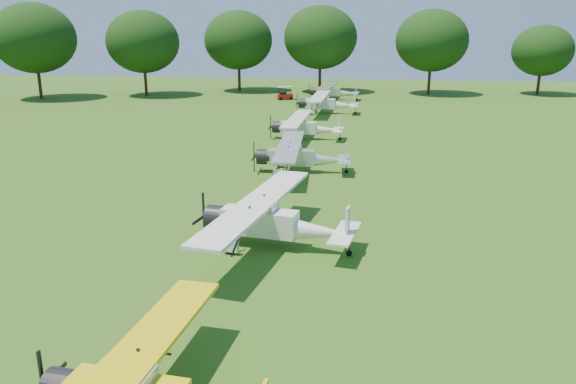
{
  "coord_description": "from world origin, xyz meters",
  "views": [
    {
      "loc": [
        5.58,
        -30.74,
        9.7
      ],
      "look_at": [
        1.55,
        -2.9,
        1.4
      ],
      "focal_mm": 35.0,
      "sensor_mm": 36.0,
      "label": 1
    }
  ],
  "objects_px": {
    "aircraft_7": "(332,90)",
    "golf_cart": "(284,95)",
    "aircraft_4": "(298,155)",
    "aircraft_6": "(325,102)",
    "aircraft_3": "(271,219)",
    "aircraft_5": "(304,126)"
  },
  "relations": [
    {
      "from": "aircraft_3",
      "to": "golf_cart",
      "type": "bearing_deg",
      "value": 107.1
    },
    {
      "from": "aircraft_4",
      "to": "aircraft_5",
      "type": "distance_m",
      "value": 11.95
    },
    {
      "from": "aircraft_5",
      "to": "aircraft_7",
      "type": "height_order",
      "value": "aircraft_7"
    },
    {
      "from": "aircraft_7",
      "to": "golf_cart",
      "type": "height_order",
      "value": "aircraft_7"
    },
    {
      "from": "aircraft_3",
      "to": "aircraft_4",
      "type": "distance_m",
      "value": 13.83
    },
    {
      "from": "aircraft_5",
      "to": "aircraft_7",
      "type": "relative_size",
      "value": 0.94
    },
    {
      "from": "aircraft_3",
      "to": "aircraft_7",
      "type": "xyz_separation_m",
      "value": [
        -0.99,
        54.47,
        -0.07
      ]
    },
    {
      "from": "aircraft_6",
      "to": "aircraft_5",
      "type": "bearing_deg",
      "value": -91.13
    },
    {
      "from": "aircraft_4",
      "to": "aircraft_7",
      "type": "xyz_separation_m",
      "value": [
        -0.48,
        40.65,
        0.04
      ]
    },
    {
      "from": "golf_cart",
      "to": "aircraft_3",
      "type": "bearing_deg",
      "value": -104.6
    },
    {
      "from": "aircraft_5",
      "to": "aircraft_6",
      "type": "relative_size",
      "value": 0.92
    },
    {
      "from": "aircraft_4",
      "to": "aircraft_7",
      "type": "distance_m",
      "value": 40.65
    },
    {
      "from": "aircraft_7",
      "to": "aircraft_5",
      "type": "bearing_deg",
      "value": -87.73
    },
    {
      "from": "aircraft_4",
      "to": "aircraft_7",
      "type": "bearing_deg",
      "value": 86.88
    },
    {
      "from": "aircraft_5",
      "to": "aircraft_7",
      "type": "bearing_deg",
      "value": 90.05
    },
    {
      "from": "aircraft_4",
      "to": "aircraft_5",
      "type": "bearing_deg",
      "value": 91.07
    },
    {
      "from": "aircraft_4",
      "to": "golf_cart",
      "type": "xyz_separation_m",
      "value": [
        -7.0,
        40.01,
        -0.64
      ]
    },
    {
      "from": "aircraft_5",
      "to": "aircraft_6",
      "type": "height_order",
      "value": "aircraft_6"
    },
    {
      "from": "aircraft_3",
      "to": "aircraft_7",
      "type": "height_order",
      "value": "aircraft_3"
    },
    {
      "from": "aircraft_6",
      "to": "aircraft_3",
      "type": "bearing_deg",
      "value": -87.66
    },
    {
      "from": "aircraft_7",
      "to": "aircraft_4",
      "type": "bearing_deg",
      "value": -85.99
    },
    {
      "from": "aircraft_3",
      "to": "aircraft_7",
      "type": "relative_size",
      "value": 1.05
    }
  ]
}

